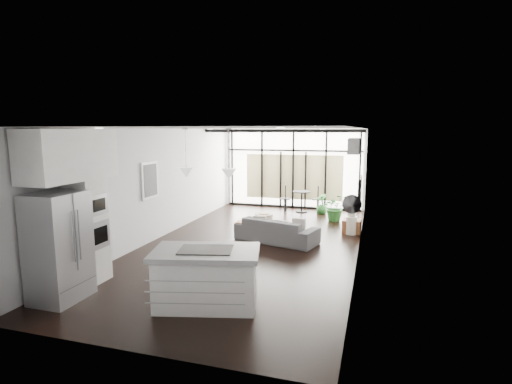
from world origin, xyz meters
The scene contains 28 objects.
floor centered at (0.00, 0.00, 0.00)m, with size 5.00×10.00×0.00m, color black.
ceiling centered at (0.00, 0.00, 2.80)m, with size 5.00×10.00×0.00m, color silver.
wall_left centered at (-2.50, 0.00, 1.40)m, with size 0.02×10.00×2.80m, color silver.
wall_right centered at (2.50, 0.00, 1.40)m, with size 0.02×10.00×2.80m, color silver.
wall_back centered at (0.00, 5.00, 1.40)m, with size 5.00×0.02×2.80m, color silver.
wall_front centered at (0.00, -5.00, 1.40)m, with size 5.00×0.02×2.80m, color silver.
glazing centered at (0.00, 4.88, 1.40)m, with size 5.00×0.20×2.80m, color black.
skylight centered at (0.00, 4.00, 2.77)m, with size 4.70×1.90×0.06m, color silver.
neighbour_building centered at (0.00, 4.95, 1.10)m, with size 3.50×0.02×1.60m, color beige.
island centered at (0.31, -3.47, 0.45)m, with size 1.66×0.98×0.91m, color silver.
cooktop centered at (0.31, -3.47, 0.91)m, with size 0.82×0.55×0.01m, color black.
fridge centered at (-2.06, -3.95, 0.89)m, with size 0.69×0.86×1.78m, color gray.
appliance_column centered at (-2.17, -3.15, 1.09)m, with size 0.56×0.59×2.18m, color silver.
upper_cabinets centered at (-2.12, -3.50, 2.35)m, with size 0.62×1.75×0.86m, color silver.
pendant_left centered at (-0.40, -2.65, 2.02)m, with size 0.26×0.26×0.18m, color silver.
pendant_right centered at (0.40, -2.65, 2.02)m, with size 0.26×0.26×0.18m, color silver.
sofa centered at (0.50, 0.40, 0.40)m, with size 2.05×0.60×0.80m, color #464648.
console_bench centered at (0.11, 0.50, 0.22)m, with size 1.36×0.34×0.44m, color brown.
pouf centered at (-0.19, 1.73, 0.20)m, with size 0.50×0.50×0.40m, color beige.
crate centered at (2.25, 1.85, 0.18)m, with size 0.48×0.48×0.36m, color brown.
plant_tall centered at (1.67, 3.19, 0.32)m, with size 0.75×0.83×0.65m, color #266526.
plant_med centered at (1.14, 4.13, 0.18)m, with size 0.37×0.66×0.37m, color #266526.
plant_crate centered at (2.25, 1.85, 0.48)m, with size 0.30×0.55×0.24m, color #266526.
milk_can centered at (2.25, 1.69, 0.30)m, with size 0.30×0.30×0.60m, color beige.
bistro_set centered at (0.44, 4.22, 0.36)m, with size 1.51×0.60×0.73m, color black.
tv centered at (2.46, 1.00, 1.30)m, with size 0.05×1.10×0.65m, color black.
ac_unit centered at (2.38, -0.80, 2.45)m, with size 0.22×0.90×0.30m, color white.
framed_art centered at (-2.47, -0.50, 1.55)m, with size 0.04×0.70×0.90m, color black.
Camera 1 is at (2.79, -9.00, 2.76)m, focal length 28.00 mm.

